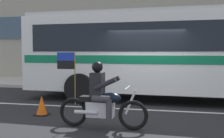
% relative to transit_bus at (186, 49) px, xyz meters
% --- Properties ---
extents(ground_plane, '(60.00, 60.00, 0.00)m').
position_rel_transit_bus_xyz_m(ground_plane, '(-1.32, -1.19, -1.88)').
color(ground_plane, black).
extents(sidewalk_curb, '(28.00, 3.80, 0.15)m').
position_rel_transit_bus_xyz_m(sidewalk_curb, '(-1.32, 3.91, -1.81)').
color(sidewalk_curb, '#B7B2A8').
rests_on(sidewalk_curb, ground_plane).
extents(lane_center_stripe, '(26.60, 0.14, 0.01)m').
position_rel_transit_bus_xyz_m(lane_center_stripe, '(-1.32, -1.79, -1.88)').
color(lane_center_stripe, silver).
rests_on(lane_center_stripe, ground_plane).
extents(office_building_facade, '(28.00, 0.89, 9.51)m').
position_rel_transit_bus_xyz_m(office_building_facade, '(-1.32, 6.19, 2.88)').
color(office_building_facade, gray).
rests_on(office_building_facade, ground_plane).
extents(transit_bus, '(11.71, 2.98, 3.22)m').
position_rel_transit_bus_xyz_m(transit_bus, '(0.00, 0.00, 0.00)').
color(transit_bus, white).
rests_on(transit_bus, ground_plane).
extents(motorcycle_with_rider, '(2.20, 0.64, 1.78)m').
position_rel_transit_bus_xyz_m(motorcycle_with_rider, '(-2.06, -4.03, -1.22)').
color(motorcycle_with_rider, black).
rests_on(motorcycle_with_rider, ground_plane).
extents(fire_hydrant, '(0.22, 0.30, 0.75)m').
position_rel_transit_bus_xyz_m(fire_hydrant, '(0.33, 3.19, -1.36)').
color(fire_hydrant, red).
rests_on(fire_hydrant, sidewalk_curb).
extents(traffic_cone, '(0.36, 0.36, 0.55)m').
position_rel_transit_bus_xyz_m(traffic_cone, '(-4.04, -3.12, -1.63)').
color(traffic_cone, '#EA590F').
rests_on(traffic_cone, ground_plane).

